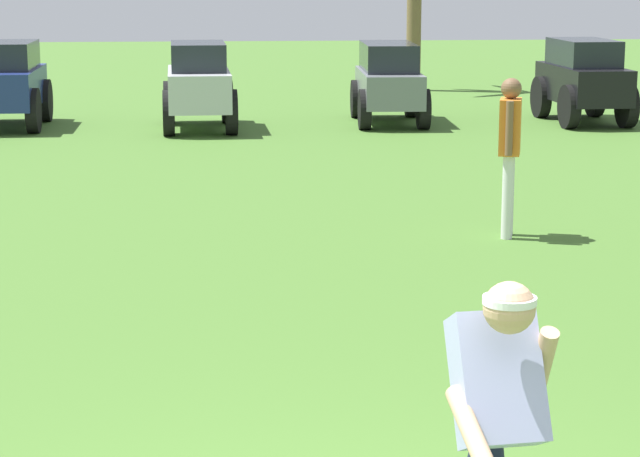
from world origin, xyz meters
name	(u,v)px	position (x,y,z in m)	size (l,w,h in m)	color
frisbee_thrower	(495,418)	(0.63, 0.19, 0.79)	(0.47, 1.14, 1.40)	#191E38
teammate_near_sideline	(510,142)	(2.34, 7.21, 0.94)	(0.28, 0.49, 1.56)	silver
parked_car_slot_c	(8,82)	(-3.88, 16.26, 0.74)	(1.18, 2.36, 1.40)	navy
parked_car_slot_d	(199,83)	(-0.77, 15.78, 0.74)	(1.23, 2.38, 1.40)	#B7BABF
parked_car_slot_e	(389,80)	(2.42, 16.33, 0.72)	(1.22, 2.43, 1.34)	slate
parked_car_slot_f	(583,79)	(5.71, 16.11, 0.74)	(1.25, 2.39, 1.40)	black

